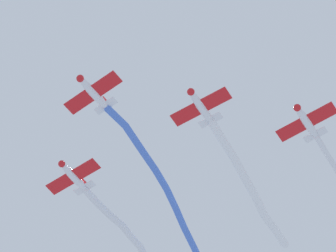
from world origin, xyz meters
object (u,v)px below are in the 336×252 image
Objects in this scene: airplane_left_wing at (201,106)px; airplane_right_wing at (73,176)px; airplane_lead at (93,93)px; airplane_slot at (307,122)px.

airplane_right_wing is (12.89, 9.71, 0.30)m from airplane_left_wing.
airplane_lead is 21.72m from airplane_slot.
airplane_right_wing is at bearing -91.80° from airplane_left_wing.
airplane_left_wing is 16.14m from airplane_right_wing.
airplane_right_wing is (10.81, -0.95, 0.30)m from airplane_lead.
airplane_slot is at bearing 107.61° from airplane_right_wing.
airplane_right_wing is at bearing -128.72° from airplane_lead.
airplane_lead is 1.04× the size of airplane_left_wing.
airplane_slot is (-4.15, -21.31, -0.30)m from airplane_lead.
airplane_lead reaches higher than airplane_slot.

